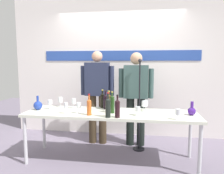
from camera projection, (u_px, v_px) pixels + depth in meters
name	position (u px, v px, depth m)	size (l,w,h in m)	color
ground_plane	(111.00, 160.00, 3.22)	(10.00, 10.00, 0.00)	slate
back_wall	(120.00, 62.00, 4.29)	(4.47, 0.11, 3.00)	white
display_table	(111.00, 116.00, 3.14)	(2.56, 0.69, 0.76)	silver
decanter_blue_left	(38.00, 105.00, 3.30)	(0.14, 0.14, 0.22)	#223CA2
decanter_blue_right	(192.00, 111.00, 2.96)	(0.11, 0.11, 0.20)	#47208A
presenter_left	(97.00, 91.00, 3.83)	(0.62, 0.22, 1.70)	#3E3020
presenter_right	(136.00, 93.00, 3.73)	(0.62, 0.22, 1.67)	black
wine_bottle_0	(109.00, 102.00, 3.26)	(0.07, 0.07, 0.31)	#493616
wine_bottle_1	(102.00, 100.00, 3.43)	(0.07, 0.07, 0.30)	black
wine_bottle_2	(117.00, 108.00, 2.82)	(0.07, 0.07, 0.31)	black
wine_bottle_3	(89.00, 106.00, 2.95)	(0.07, 0.07, 0.30)	orange
wine_bottle_4	(108.00, 107.00, 2.83)	(0.07, 0.07, 0.34)	black
wine_bottle_5	(105.00, 101.00, 3.36)	(0.07, 0.07, 0.30)	black
wine_bottle_6	(112.00, 104.00, 3.08)	(0.07, 0.07, 0.32)	#1D3B16
wine_glass_left_0	(60.00, 100.00, 3.51)	(0.07, 0.07, 0.16)	white
wine_glass_left_1	(50.00, 102.00, 3.35)	(0.07, 0.07, 0.15)	white
wine_glass_left_2	(66.00, 106.00, 3.03)	(0.06, 0.06, 0.16)	white
wine_glass_left_3	(79.00, 106.00, 3.05)	(0.06, 0.06, 0.16)	white
wine_glass_left_4	(74.00, 101.00, 3.42)	(0.07, 0.07, 0.15)	white
wine_glass_right_0	(138.00, 109.00, 2.93)	(0.07, 0.07, 0.13)	white
wine_glass_right_1	(146.00, 103.00, 3.25)	(0.07, 0.07, 0.16)	white
wine_glass_right_2	(144.00, 104.00, 3.16)	(0.07, 0.07, 0.17)	white
wine_glass_right_3	(178.00, 112.00, 2.71)	(0.07, 0.07, 0.14)	white
microphone_stand	(139.00, 120.00, 3.57)	(0.20, 0.20, 1.56)	black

